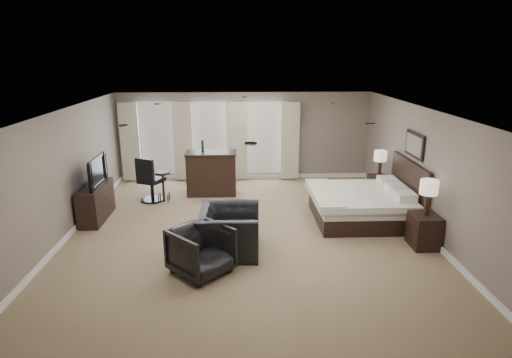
{
  "coord_description": "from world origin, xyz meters",
  "views": [
    {
      "loc": [
        -0.14,
        -8.37,
        3.7
      ],
      "look_at": [
        0.2,
        0.4,
        1.1
      ],
      "focal_mm": 30.0,
      "sensor_mm": 36.0,
      "label": 1
    }
  ],
  "objects_px": {
    "bed": "(360,191)",
    "lamp_far": "(380,164)",
    "bar_stool_left": "(163,187)",
    "desk_chair": "(151,179)",
    "nightstand_far": "(378,187)",
    "armchair_near": "(229,223)",
    "bar_counter": "(212,173)",
    "bar_stool_right": "(196,182)",
    "tv": "(94,182)",
    "lamp_near": "(428,198)",
    "nightstand_near": "(424,231)",
    "dresser": "(96,202)",
    "armchair_far": "(201,248)"
  },
  "relations": [
    {
      "from": "bed",
      "to": "lamp_far",
      "type": "height_order",
      "value": "bed"
    },
    {
      "from": "bar_stool_left",
      "to": "desk_chair",
      "type": "distance_m",
      "value": 0.37
    },
    {
      "from": "nightstand_far",
      "to": "desk_chair",
      "type": "distance_m",
      "value": 5.89
    },
    {
      "from": "armchair_near",
      "to": "bar_counter",
      "type": "relative_size",
      "value": 0.96
    },
    {
      "from": "bar_stool_right",
      "to": "bar_counter",
      "type": "bearing_deg",
      "value": 6.36
    },
    {
      "from": "bed",
      "to": "desk_chair",
      "type": "distance_m",
      "value": 5.23
    },
    {
      "from": "bar_counter",
      "to": "bar_stool_right",
      "type": "distance_m",
      "value": 0.49
    },
    {
      "from": "tv",
      "to": "armchair_near",
      "type": "height_order",
      "value": "armchair_near"
    },
    {
      "from": "lamp_near",
      "to": "armchair_near",
      "type": "xyz_separation_m",
      "value": [
        -3.84,
        -0.05,
        -0.45
      ]
    },
    {
      "from": "nightstand_far",
      "to": "desk_chair",
      "type": "relative_size",
      "value": 0.52
    },
    {
      "from": "bar_counter",
      "to": "bar_stool_right",
      "type": "relative_size",
      "value": 1.93
    },
    {
      "from": "nightstand_near",
      "to": "nightstand_far",
      "type": "relative_size",
      "value": 1.08
    },
    {
      "from": "nightstand_far",
      "to": "lamp_far",
      "type": "bearing_deg",
      "value": 0.0
    },
    {
      "from": "tv",
      "to": "bar_counter",
      "type": "xyz_separation_m",
      "value": [
        2.54,
        1.73,
        -0.29
      ]
    },
    {
      "from": "bar_counter",
      "to": "bar_stool_left",
      "type": "bearing_deg",
      "value": -154.85
    },
    {
      "from": "lamp_near",
      "to": "dresser",
      "type": "xyz_separation_m",
      "value": [
        -6.92,
        1.73,
        -0.61
      ]
    },
    {
      "from": "bed",
      "to": "desk_chair",
      "type": "xyz_separation_m",
      "value": [
        -5.0,
        1.52,
        -0.1
      ]
    },
    {
      "from": "tv",
      "to": "desk_chair",
      "type": "height_order",
      "value": "desk_chair"
    },
    {
      "from": "bed",
      "to": "armchair_far",
      "type": "relative_size",
      "value": 2.34
    },
    {
      "from": "nightstand_far",
      "to": "lamp_near",
      "type": "relative_size",
      "value": 0.87
    },
    {
      "from": "lamp_far",
      "to": "bar_stool_right",
      "type": "distance_m",
      "value": 4.86
    },
    {
      "from": "nightstand_near",
      "to": "bar_stool_right",
      "type": "relative_size",
      "value": 0.95
    },
    {
      "from": "lamp_near",
      "to": "desk_chair",
      "type": "height_order",
      "value": "lamp_near"
    },
    {
      "from": "bed",
      "to": "tv",
      "type": "relative_size",
      "value": 1.88
    },
    {
      "from": "tv",
      "to": "desk_chair",
      "type": "bearing_deg",
      "value": -39.84
    },
    {
      "from": "bed",
      "to": "nightstand_near",
      "type": "relative_size",
      "value": 3.27
    },
    {
      "from": "nightstand_far",
      "to": "armchair_far",
      "type": "bearing_deg",
      "value": -138.45
    },
    {
      "from": "nightstand_far",
      "to": "bar_stool_right",
      "type": "height_order",
      "value": "bar_stool_right"
    },
    {
      "from": "armchair_near",
      "to": "bar_stool_right",
      "type": "bearing_deg",
      "value": 18.1
    },
    {
      "from": "tv",
      "to": "nightstand_near",
      "type": "bearing_deg",
      "value": -104.07
    },
    {
      "from": "bar_counter",
      "to": "bar_stool_left",
      "type": "xyz_separation_m",
      "value": [
        -1.21,
        -0.57,
        -0.19
      ]
    },
    {
      "from": "armchair_near",
      "to": "bar_stool_right",
      "type": "relative_size",
      "value": 1.86
    },
    {
      "from": "lamp_near",
      "to": "bar_counter",
      "type": "bearing_deg",
      "value": 141.6
    },
    {
      "from": "nightstand_far",
      "to": "bar_stool_right",
      "type": "distance_m",
      "value": 4.83
    },
    {
      "from": "lamp_far",
      "to": "armchair_near",
      "type": "bearing_deg",
      "value": -142.44
    },
    {
      "from": "nightstand_near",
      "to": "nightstand_far",
      "type": "distance_m",
      "value": 2.9
    },
    {
      "from": "bar_counter",
      "to": "bed",
      "type": "bearing_deg",
      "value": -30.07
    },
    {
      "from": "lamp_near",
      "to": "desk_chair",
      "type": "relative_size",
      "value": 0.6
    },
    {
      "from": "nightstand_near",
      "to": "dresser",
      "type": "height_order",
      "value": "dresser"
    },
    {
      "from": "lamp_near",
      "to": "bed",
      "type": "bearing_deg",
      "value": 121.54
    },
    {
      "from": "bed",
      "to": "lamp_far",
      "type": "xyz_separation_m",
      "value": [
        0.89,
        1.45,
        0.26
      ]
    },
    {
      "from": "dresser",
      "to": "nightstand_near",
      "type": "bearing_deg",
      "value": -14.07
    },
    {
      "from": "dresser",
      "to": "tv",
      "type": "bearing_deg",
      "value": 0.0
    },
    {
      "from": "armchair_near",
      "to": "bar_stool_right",
      "type": "distance_m",
      "value": 3.61
    },
    {
      "from": "nightstand_near",
      "to": "bar_stool_right",
      "type": "bearing_deg",
      "value": 144.51
    },
    {
      "from": "bed",
      "to": "bar_counter",
      "type": "bearing_deg",
      "value": 149.93
    },
    {
      "from": "lamp_far",
      "to": "desk_chair",
      "type": "height_order",
      "value": "lamp_far"
    },
    {
      "from": "lamp_far",
      "to": "tv",
      "type": "height_order",
      "value": "lamp_far"
    },
    {
      "from": "nightstand_far",
      "to": "bar_counter",
      "type": "xyz_separation_m",
      "value": [
        -4.38,
        0.57,
        0.28
      ]
    },
    {
      "from": "bed",
      "to": "dresser",
      "type": "height_order",
      "value": "bed"
    }
  ]
}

